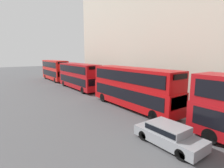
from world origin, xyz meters
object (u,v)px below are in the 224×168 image
Objects in this scene: bus_trailing at (55,69)px; pedestrian at (69,78)px; bus_second_in_queue at (133,86)px; bus_third_in_queue at (79,75)px; car_hatchback at (168,134)px.

bus_trailing is 3.93m from pedestrian.
bus_trailing reaches higher than pedestrian.
bus_second_in_queue is 22.53m from pedestrian.
pedestrian is (2.03, 22.38, -1.63)m from bus_second_in_queue.
car_hatchback is (-3.40, -20.17, -1.59)m from bus_third_in_queue.
pedestrian is at bearing 79.54° from car_hatchback.
bus_trailing reaches higher than car_hatchback.
bus_trailing reaches higher than bus_third_in_queue.
bus_third_in_queue is (0.00, 13.10, -0.05)m from bus_second_in_queue.
bus_second_in_queue is 2.57× the size of car_hatchback.
bus_trailing is (-0.00, 12.18, 0.12)m from bus_third_in_queue.
bus_second_in_queue reaches higher than pedestrian.
bus_second_in_queue reaches higher than bus_third_in_queue.
pedestrian is at bearing -55.00° from bus_trailing.
bus_second_in_queue is 25.29m from bus_trailing.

